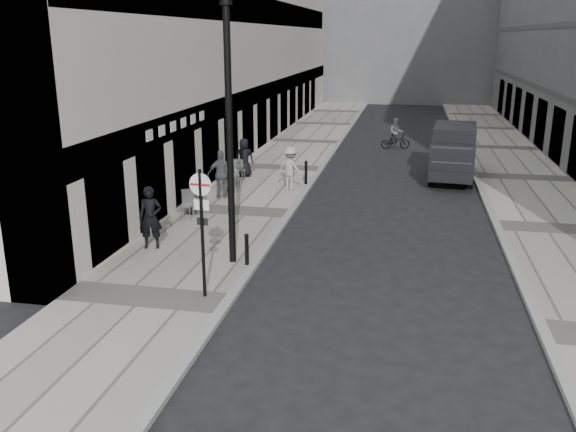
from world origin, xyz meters
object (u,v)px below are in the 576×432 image
sign_post (202,216)px  cyclist (396,137)px  lamppost (229,118)px  panel_van (453,150)px  walking_man (151,218)px

sign_post → cyclist: sign_post is taller
lamppost → cyclist: lamppost is taller
sign_post → lamppost: 3.09m
panel_van → sign_post: bearing=-109.1°
walking_man → cyclist: walking_man is taller
lamppost → panel_van: bearing=61.8°
sign_post → panel_van: size_ratio=0.62×
walking_man → panel_van: 14.78m
cyclist → panel_van: bearing=-80.5°
sign_post → panel_van: bearing=71.4°
lamppost → sign_post: bearing=-90.0°
sign_post → lamppost: (-0.00, 2.39, 1.96)m
sign_post → panel_van: (6.54, 14.60, -0.82)m
lamppost → cyclist: 19.94m
sign_post → cyclist: bearing=85.5°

